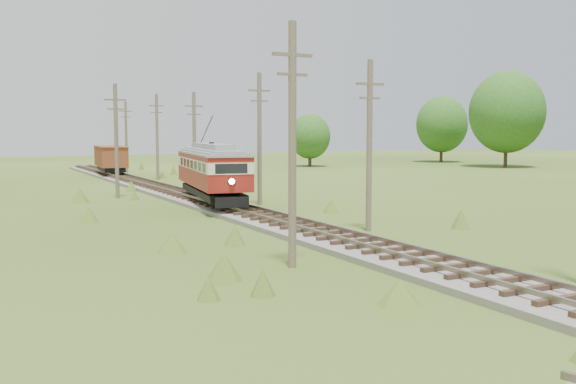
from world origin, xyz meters
TOP-DOWN VIEW (x-y plane):
  - railbed_main at (0.00, 34.00)m, footprint 3.60×96.00m
  - streetcar at (-0.00, 31.73)m, footprint 4.73×12.26m
  - gondola at (0.00, 63.86)m, footprint 3.55×8.82m
  - gravel_pile at (4.88, 47.27)m, footprint 2.99×3.17m
  - utility_pole_r_2 at (3.30, 18.00)m, footprint 1.60×0.30m
  - utility_pole_r_3 at (3.20, 31.00)m, footprint 1.60×0.30m
  - utility_pole_r_4 at (3.00, 44.00)m, footprint 1.60×0.30m
  - utility_pole_r_5 at (3.40, 57.00)m, footprint 1.60×0.30m
  - utility_pole_r_6 at (3.20, 70.00)m, footprint 1.60×0.30m
  - utility_pole_l_a at (-4.20, 12.00)m, footprint 1.60×0.30m
  - utility_pole_l_b at (-4.50, 40.00)m, footprint 1.60×0.30m
  - tree_right_4 at (54.00, 58.00)m, footprint 10.50×10.50m
  - tree_right_5 at (56.00, 74.00)m, footprint 8.40×8.40m
  - tree_mid_b at (30.00, 72.00)m, footprint 5.88×5.88m

SIDE VIEW (x-z plane):
  - railbed_main at x=0.00m, z-range -0.09..0.48m
  - gravel_pile at x=4.88m, z-range -0.04..1.05m
  - gondola at x=0.00m, z-range 0.68..3.53m
  - streetcar at x=0.00m, z-range -0.18..5.36m
  - utility_pole_r_4 at x=3.00m, z-range 0.12..8.52m
  - tree_mid_b at x=30.00m, z-range 0.54..8.12m
  - utility_pole_r_2 at x=3.30m, z-range 0.12..8.72m
  - utility_pole_l_b at x=-4.50m, z-range 0.12..8.72m
  - utility_pole_r_6 at x=3.20m, z-range 0.12..8.82m
  - utility_pole_r_5 at x=3.40m, z-range 0.13..9.03m
  - utility_pole_r_3 at x=3.20m, z-range 0.13..9.13m
  - utility_pole_l_a at x=-4.20m, z-range 0.13..9.13m
  - tree_right_5 at x=56.00m, z-range 0.78..11.60m
  - tree_right_4 at x=54.00m, z-range 0.98..14.51m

